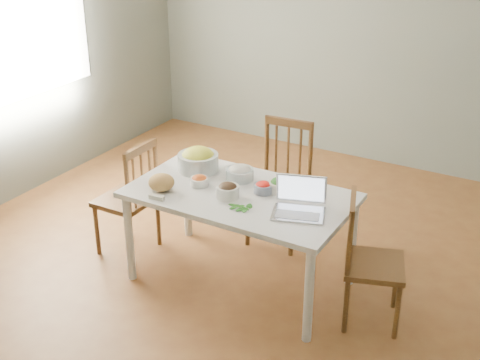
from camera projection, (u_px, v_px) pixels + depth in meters
The scene contains 18 objects.
floor at pixel (250, 269), 4.89m from camera, with size 5.00×5.00×0.00m, color brown.
wall_back at pixel (375, 31), 6.28m from camera, with size 5.00×0.00×2.70m, color slate.
window_left at pixel (21, 30), 5.61m from camera, with size 0.04×1.60×1.20m, color white.
dining_table at pixel (240, 238), 4.60m from camera, with size 1.54×0.87×0.72m, color white, non-canonical shape.
chair_far at pixel (279, 185), 5.09m from camera, with size 0.44×0.42×0.99m, color #351F12, non-canonical shape.
chair_left at pixel (126, 197), 4.97m from camera, with size 0.41×0.39×0.93m, color #351F12, non-canonical shape.
chair_right at pixel (375, 262), 4.15m from camera, with size 0.40×0.38×0.90m, color #351F12, non-canonical shape.
bread_boule at pixel (161, 182), 4.47m from camera, with size 0.18×0.18×0.12m, color tan.
butter_stick at pixel (157, 197), 4.35m from camera, with size 0.11×0.03×0.03m, color beige.
bowl_squash at pixel (198, 159), 4.76m from camera, with size 0.30×0.30×0.17m, color #F2F139, non-canonical shape.
bowl_carrot at pixel (199, 181), 4.55m from camera, with size 0.13×0.13×0.07m, color #E05315, non-canonical shape.
bowl_onion at pixel (240, 173), 4.63m from camera, with size 0.20×0.20×0.11m, color white, non-canonical shape.
bowl_mushroom at pixel (228, 190), 4.37m from camera, with size 0.16×0.16×0.10m, color black, non-canonical shape.
bowl_redpep at pixel (263, 187), 4.44m from camera, with size 0.13×0.13×0.08m, color #B6130F, non-canonical shape.
bowl_broccoli at pixel (279, 185), 4.45m from camera, with size 0.16×0.16×0.10m, color #1C4C17, non-canonical shape.
flatbread at pixel (299, 184), 4.56m from camera, with size 0.21×0.21×0.02m, color #E2BC84.
basil_bunch at pixel (239, 206), 4.25m from camera, with size 0.18×0.18×0.02m, color #1B4819, non-canonical shape.
laptop at pixel (299, 199), 4.11m from camera, with size 0.33×0.28×0.23m, color silver, non-canonical shape.
Camera 1 is at (2.00, -3.62, 2.70)m, focal length 47.98 mm.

